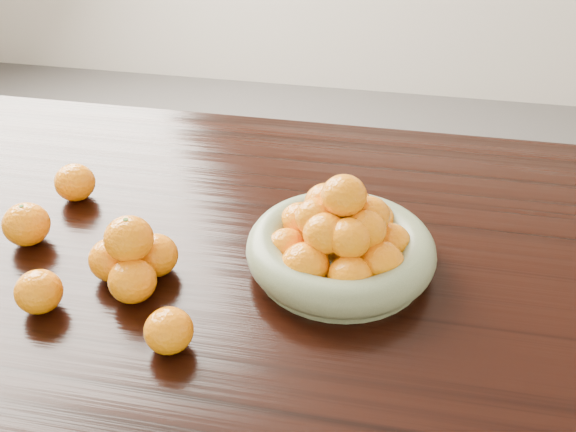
% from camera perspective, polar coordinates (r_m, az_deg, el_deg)
% --- Properties ---
extents(dining_table, '(2.00, 1.00, 0.75)m').
position_cam_1_polar(dining_table, '(1.17, -0.62, -6.25)').
color(dining_table, black).
rests_on(dining_table, ground).
extents(fruit_bowl, '(0.31, 0.31, 0.17)m').
position_cam_1_polar(fruit_bowl, '(1.05, 4.74, -2.35)').
color(fruit_bowl, gray).
rests_on(fruit_bowl, dining_table).
extents(orange_pyramid, '(0.14, 0.14, 0.12)m').
position_cam_1_polar(orange_pyramid, '(1.04, -13.69, -3.65)').
color(orange_pyramid, orange).
rests_on(orange_pyramid, dining_table).
extents(loose_orange_0, '(0.08, 0.08, 0.07)m').
position_cam_1_polar(loose_orange_0, '(1.19, -22.24, -0.68)').
color(loose_orange_0, orange).
rests_on(loose_orange_0, dining_table).
extents(loose_orange_1, '(0.07, 0.07, 0.07)m').
position_cam_1_polar(loose_orange_1, '(1.04, -21.27, -6.28)').
color(loose_orange_1, orange).
rests_on(loose_orange_1, dining_table).
extents(loose_orange_2, '(0.07, 0.07, 0.07)m').
position_cam_1_polar(loose_orange_2, '(0.93, -10.55, -9.99)').
color(loose_orange_2, orange).
rests_on(loose_orange_2, dining_table).
extents(loose_orange_3, '(0.08, 0.08, 0.07)m').
position_cam_1_polar(loose_orange_3, '(1.29, -18.42, 2.85)').
color(loose_orange_3, orange).
rests_on(loose_orange_3, dining_table).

